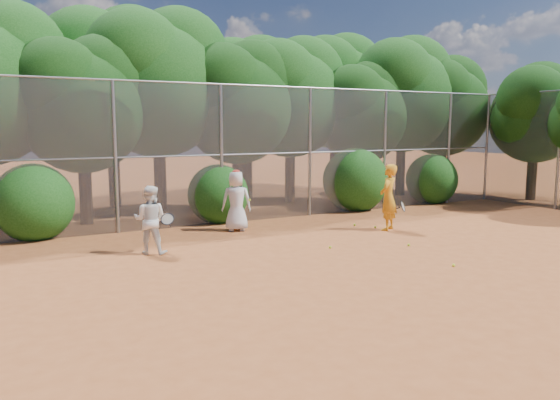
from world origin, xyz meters
TOP-DOWN VIEW (x-y plane):
  - ground at (0.00, 0.00)m, footprint 80.00×80.00m
  - fence_back at (-0.12, 6.00)m, footprint 20.05×0.09m
  - fence_side at (10.00, 3.00)m, footprint 0.09×6.09m
  - tree_2 at (-4.45, 7.83)m, footprint 3.99×3.47m
  - tree_3 at (-1.94, 8.84)m, footprint 4.89×4.26m
  - tree_4 at (0.55, 8.24)m, footprint 4.19×3.64m
  - tree_5 at (3.06, 9.04)m, footprint 4.51×3.92m
  - tree_6 at (5.55, 8.03)m, footprint 3.86×3.36m
  - tree_7 at (8.06, 8.64)m, footprint 4.77×4.14m
  - tree_8 at (10.05, 8.34)m, footprint 4.25×3.70m
  - tree_10 at (-2.93, 11.05)m, footprint 5.15×4.48m
  - tree_11 at (2.06, 10.64)m, footprint 4.64×4.03m
  - tree_12 at (6.56, 11.24)m, footprint 5.02×4.37m
  - tree_13 at (11.45, 5.03)m, footprint 3.86×3.36m
  - bush_0 at (-6.00, 6.30)m, footprint 2.00×2.00m
  - bush_1 at (-1.00, 6.30)m, footprint 1.80×1.80m
  - bush_2 at (4.00, 6.30)m, footprint 2.20×2.20m
  - bush_3 at (7.50, 6.30)m, footprint 1.90×1.90m
  - player_yellow at (2.54, 2.83)m, footprint 0.90×0.71m
  - player_teen at (-1.12, 4.73)m, footprint 0.93×0.77m
  - player_white at (-3.89, 3.21)m, footprint 0.95×0.91m
  - ball_0 at (1.65, 0.99)m, footprint 0.07×0.07m
  - ball_1 at (2.12, 3.76)m, footprint 0.07×0.07m
  - ball_2 at (1.14, -0.90)m, footprint 0.07×0.07m
  - ball_3 at (-0.12, 1.68)m, footprint 0.07×0.07m
  - ball_4 at (2.40, 3.19)m, footprint 0.07×0.07m

SIDE VIEW (x-z plane):
  - ground at x=0.00m, z-range 0.00..0.00m
  - ball_0 at x=1.65m, z-range 0.00..0.07m
  - ball_1 at x=2.12m, z-range 0.00..0.07m
  - ball_2 at x=1.14m, z-range 0.00..0.07m
  - ball_3 at x=-0.12m, z-range 0.00..0.07m
  - ball_4 at x=2.40m, z-range 0.00..0.07m
  - player_white at x=-3.89m, z-range 0.00..1.52m
  - player_teen at x=-1.12m, z-range -0.01..1.66m
  - player_yellow at x=2.54m, z-range 0.00..1.80m
  - bush_1 at x=-1.00m, z-range 0.00..1.80m
  - bush_3 at x=7.50m, z-range 0.00..1.90m
  - bush_0 at x=-6.00m, z-range 0.00..2.00m
  - bush_2 at x=4.00m, z-range 0.00..2.20m
  - fence_side at x=10.00m, z-range 0.04..4.06m
  - fence_back at x=-0.12m, z-range 0.04..4.06m
  - tree_6 at x=5.55m, z-range 0.82..6.11m
  - tree_13 at x=11.45m, z-range 0.82..6.11m
  - tree_2 at x=-4.45m, z-range 0.85..6.32m
  - tree_4 at x=0.55m, z-range 0.89..6.62m
  - tree_8 at x=10.05m, z-range 0.91..6.73m
  - tree_5 at x=3.06m, z-range 0.96..7.13m
  - tree_11 at x=2.06m, z-range 0.99..7.34m
  - tree_7 at x=8.06m, z-range 1.02..7.54m
  - tree_3 at x=-1.94m, z-range 1.04..7.75m
  - tree_12 at x=6.56m, z-range 1.07..7.95m
  - tree_10 at x=-2.93m, z-range 1.10..8.16m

